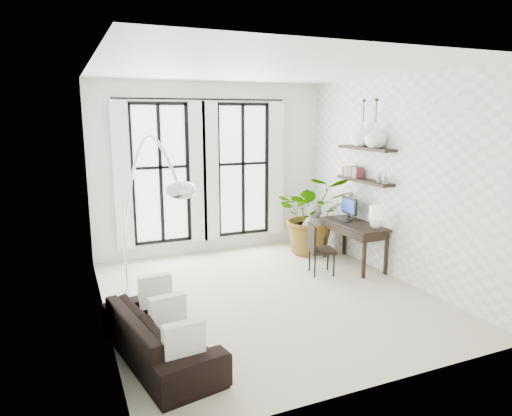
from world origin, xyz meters
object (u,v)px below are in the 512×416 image
desk_chair (317,246)px  arc_lamp (147,179)px  sofa (159,334)px  buddha (314,234)px  desk (356,226)px  plant (313,214)px

desk_chair → arc_lamp: bearing=-151.6°
sofa → arc_lamp: 1.83m
buddha → desk: bearing=-71.5°
plant → arc_lamp: (-3.37, -1.79, 1.09)m
plant → desk_chair: bearing=-116.2°
plant → buddha: 0.36m
arc_lamp → buddha: arc_lamp is taller
sofa → arc_lamp: bearing=-16.9°
sofa → desk_chair: bearing=-71.4°
plant → desk: 1.03m
plant → desk: size_ratio=1.16×
sofa → plant: (3.47, 2.71, 0.48)m
plant → buddha: bearing=-104.2°
buddha → desk_chair: bearing=-117.2°
plant → arc_lamp: 3.97m
plant → arc_lamp: arc_lamp is taller
desk → plant: bearing=105.5°
desk → arc_lamp: arc_lamp is taller
desk_chair → buddha: size_ratio=0.88×
desk → sofa: bearing=-155.5°
sofa → desk_chair: desk_chair is taller
desk → buddha: 1.00m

